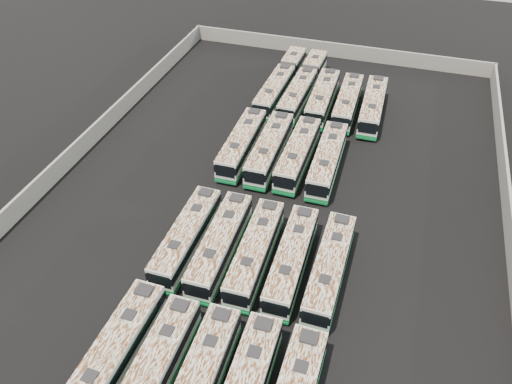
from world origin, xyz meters
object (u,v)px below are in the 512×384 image
bus_midback_far_left (242,144)px  bus_midback_center (298,154)px  bus_midfront_far_left (187,237)px  bus_back_far_left (281,81)px  bus_front_center (199,383)px  bus_midfront_left (220,244)px  bus_back_far_right (373,106)px  bus_midback_right (327,160)px  bus_midfront_far_right (330,268)px  bus_front_left (154,371)px  bus_midfront_center (255,252)px  bus_midback_left (270,149)px  bus_back_left (304,85)px  bus_back_center (322,98)px  bus_front_far_left (114,355)px  bus_midfront_right (291,260)px  bus_back_right (348,102)px

bus_midback_far_left → bus_midback_center: (6.34, 0.02, 0.00)m
bus_midfront_far_left → bus_back_far_left: (0.11, 30.61, -0.01)m
bus_front_center → bus_midback_far_left: bearing=102.0°
bus_midfront_left → bus_back_far_right: size_ratio=0.99×
bus_midback_far_left → bus_midback_right: bearing=-2.1°
bus_midfront_far_right → bus_front_left: bearing=-126.4°
bus_midfront_center → bus_midback_left: (-3.15, 15.00, 0.07)m
bus_front_left → bus_midback_left: size_ratio=0.97×
bus_midback_left → bus_back_left: 15.49m
bus_midfront_far_left → bus_midback_center: bearing=67.3°
bus_midback_far_left → bus_back_far_left: bearing=88.2°
bus_back_left → bus_back_far_right: size_ratio=1.50×
bus_midback_right → bus_front_center: bearing=-97.4°
bus_midfront_center → bus_back_far_left: 31.15m
bus_back_left → bus_back_center: (3.09, -2.76, 0.06)m
bus_front_left → bus_midfront_left: 12.61m
bus_midfront_far_left → bus_back_far_right: bus_back_far_right is taller
bus_front_far_left → bus_midback_center: 28.23m
bus_front_center → bus_back_center: 40.29m
bus_midfront_left → bus_front_left: bearing=-91.3°
bus_back_left → bus_midback_right: bearing=-66.5°
bus_front_center → bus_midfront_left: bearing=103.3°
bus_midfront_far_right → bus_back_center: bus_back_center is taller
bus_back_far_left → bus_back_left: (3.08, -0.04, -0.01)m
bus_front_left → bus_midfront_left: size_ratio=0.99×
bus_midfront_right → bus_back_right: (0.02, 27.66, -0.00)m
bus_midfront_center → bus_back_right: size_ratio=1.00×
bus_midback_far_left → bus_back_left: (3.27, 15.45, -0.05)m
bus_midfront_center → bus_back_center: 27.73m
bus_midback_left → bus_midback_center: (3.13, 0.07, -0.03)m
bus_midback_center → bus_back_right: 13.08m
bus_front_far_left → bus_midfront_far_left: 12.37m
bus_midback_far_left → bus_front_far_left: bearing=-91.1°
bus_midfront_center → bus_midfront_right: size_ratio=1.00×
bus_midfront_far_right → bus_back_far_right: 27.55m
bus_midfront_far_left → bus_back_far_right: size_ratio=0.97×
bus_midback_center → bus_back_far_right: 14.09m
bus_midfront_center → bus_back_center: bus_back_center is taller
bus_midfront_center → bus_back_far_left: bearing=100.0°
bus_midfront_far_left → bus_midfront_center: size_ratio=1.00×
bus_front_far_left → bus_front_left: 3.19m
bus_midfront_center → bus_back_right: bus_midfront_center is taller
bus_back_far_left → bus_back_left: 3.08m
bus_midfront_left → bus_back_center: size_ratio=0.99×
bus_midfront_far_left → bus_midback_right: (9.52, 14.95, 0.05)m
bus_midfront_right → bus_back_far_right: 27.74m
bus_front_far_left → bus_back_left: bearing=86.3°
bus_midback_center → bus_midfront_center: bearing=-89.4°
bus_front_far_left → bus_back_far_left: bearing=90.4°
bus_front_center → bus_midfront_center: bearing=89.2°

